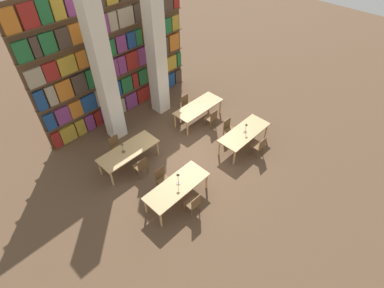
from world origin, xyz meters
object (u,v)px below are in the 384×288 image
(chair_5, at_px, (116,146))
(reading_table_3, at_px, (198,108))
(chair_2, at_px, (259,146))
(reading_table_1, at_px, (244,133))
(reading_table_0, at_px, (177,187))
(reading_table_2, at_px, (129,152))
(desk_lamp_0, at_px, (178,177))
(chair_6, at_px, (211,118))
(chair_1, at_px, (162,179))
(chair_7, at_px, (187,104))
(pillar_left, at_px, (103,70))
(desk_lamp_1, at_px, (246,126))
(pillar_center, at_px, (156,47))
(chair_4, at_px, (141,166))
(chair_3, at_px, (229,128))
(chair_0, at_px, (193,203))
(desk_lamp_2, at_px, (122,146))

(chair_5, height_order, reading_table_3, chair_5)
(chair_2, bearing_deg, reading_table_1, 88.51)
(reading_table_0, relative_size, reading_table_1, 1.00)
(reading_table_2, distance_m, reading_table_3, 3.70)
(desk_lamp_0, distance_m, chair_6, 3.95)
(chair_1, distance_m, chair_7, 4.36)
(pillar_left, relative_size, desk_lamp_1, 14.39)
(pillar_center, height_order, desk_lamp_1, pillar_center)
(chair_7, bearing_deg, reading_table_2, 10.86)
(reading_table_1, xyz_separation_m, chair_4, (-3.77, 1.69, -0.18))
(desk_lamp_0, relative_size, chair_5, 0.55)
(pillar_center, distance_m, chair_4, 4.75)
(chair_4, bearing_deg, desk_lamp_0, -82.09)
(chair_4, distance_m, chair_5, 1.46)
(reading_table_3, bearing_deg, pillar_left, 149.61)
(chair_2, relative_size, chair_3, 1.00)
(pillar_left, relative_size, chair_6, 6.81)
(chair_0, bearing_deg, desk_lamp_0, 82.98)
(desk_lamp_0, bearing_deg, chair_4, 97.91)
(pillar_left, bearing_deg, chair_4, -105.87)
(chair_1, height_order, desk_lamp_0, desk_lamp_0)
(chair_6, distance_m, chair_7, 1.46)
(chair_4, distance_m, desk_lamp_2, 0.95)
(pillar_center, distance_m, chair_7, 2.80)
(reading_table_3, bearing_deg, chair_3, -89.76)
(pillar_center, xyz_separation_m, reading_table_0, (-3.01, -4.20, -2.34))
(chair_4, xyz_separation_m, chair_5, (0.00, 1.46, 0.00))
(desk_lamp_2, height_order, chair_6, desk_lamp_2)
(desk_lamp_1, height_order, desk_lamp_2, desk_lamp_2)
(chair_0, distance_m, chair_5, 3.89)
(chair_5, bearing_deg, chair_4, 90.00)
(reading_table_1, distance_m, chair_2, 0.75)
(chair_3, bearing_deg, chair_1, 0.20)
(reading_table_0, bearing_deg, pillar_left, 82.21)
(pillar_left, xyz_separation_m, chair_7, (3.06, -1.05, -2.52))
(reading_table_3, distance_m, chair_6, 0.75)
(chair_3, relative_size, reading_table_2, 0.39)
(chair_0, height_order, reading_table_3, chair_0)
(chair_1, distance_m, reading_table_3, 3.99)
(chair_5, xyz_separation_m, chair_7, (3.77, -0.01, 0.00))
(chair_0, bearing_deg, chair_1, 90.00)
(pillar_left, distance_m, reading_table_3, 4.23)
(chair_1, bearing_deg, reading_table_2, -86.94)
(chair_0, relative_size, reading_table_3, 0.39)
(reading_table_1, bearing_deg, desk_lamp_2, 147.72)
(chair_4, relative_size, chair_7, 1.00)
(chair_1, height_order, chair_6, same)
(chair_1, xyz_separation_m, reading_table_2, (-0.09, 1.71, 0.18))
(reading_table_1, xyz_separation_m, reading_table_3, (-0.03, 2.41, 0.00))
(reading_table_0, bearing_deg, chair_2, -11.19)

